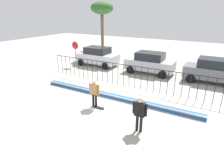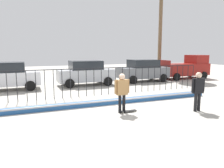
% 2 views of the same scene
% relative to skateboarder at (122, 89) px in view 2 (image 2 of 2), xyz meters
% --- Properties ---
extents(ground_plane, '(60.00, 60.00, 0.00)m').
position_rel_skateboarder_xyz_m(ground_plane, '(0.42, 0.41, -1.02)').
color(ground_plane, '#ADA89E').
extents(bowl_coping_ledge, '(11.00, 0.40, 0.27)m').
position_rel_skateboarder_xyz_m(bowl_coping_ledge, '(0.42, 1.59, -0.90)').
color(bowl_coping_ledge, '#235699').
rests_on(bowl_coping_ledge, ground).
extents(perimeter_fence, '(14.04, 0.04, 1.66)m').
position_rel_skateboarder_xyz_m(perimeter_fence, '(0.42, 3.88, 0.01)').
color(perimeter_fence, black).
rests_on(perimeter_fence, ground).
extents(skateboarder, '(0.69, 0.26, 1.71)m').
position_rel_skateboarder_xyz_m(skateboarder, '(0.00, 0.00, 0.00)').
color(skateboarder, black).
rests_on(skateboarder, ground).
extents(skateboard, '(0.80, 0.20, 0.07)m').
position_rel_skateboarder_xyz_m(skateboard, '(0.27, -0.06, -0.97)').
color(skateboard, black).
rests_on(skateboard, ground).
extents(camera_operator, '(0.71, 0.26, 1.75)m').
position_rel_skateboarder_xyz_m(camera_operator, '(3.20, -1.05, 0.02)').
color(camera_operator, black).
rests_on(camera_operator, ground).
extents(parked_car_white, '(4.30, 2.12, 1.90)m').
position_rel_skateboarder_xyz_m(parked_car_white, '(-4.98, 7.89, -0.05)').
color(parked_car_white, silver).
rests_on(parked_car_white, ground).
extents(parked_car_silver, '(4.30, 2.12, 1.90)m').
position_rel_skateboarder_xyz_m(parked_car_silver, '(0.58, 7.94, -0.05)').
color(parked_car_silver, '#B7BABF').
rests_on(parked_car_silver, ground).
extents(parked_car_gray, '(4.30, 2.12, 1.90)m').
position_rel_skateboarder_xyz_m(parked_car_gray, '(5.70, 8.03, -0.05)').
color(parked_car_gray, slate).
rests_on(parked_car_gray, ground).
extents(pickup_truck, '(4.70, 2.12, 2.24)m').
position_rel_skateboarder_xyz_m(pickup_truck, '(10.62, 8.33, 0.01)').
color(pickup_truck, maroon).
rests_on(pickup_truck, ground).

